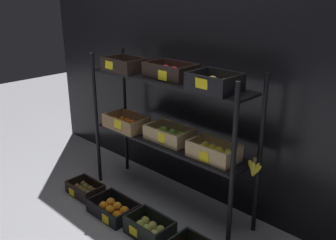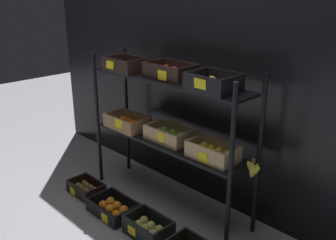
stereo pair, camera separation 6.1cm
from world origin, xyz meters
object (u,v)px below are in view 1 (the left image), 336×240
at_px(display_rack, 169,112).
at_px(crate_ground_pear, 150,229).
at_px(crate_ground_kiwi, 85,190).
at_px(crate_ground_orange, 114,209).

relative_size(display_rack, crate_ground_pear, 4.62).
bearing_deg(crate_ground_kiwi, crate_ground_orange, -2.38).
relative_size(display_rack, crate_ground_orange, 4.10).
height_order(display_rack, crate_ground_orange, display_rack).
bearing_deg(crate_ground_kiwi, display_rack, 32.64).
bearing_deg(crate_ground_pear, display_rack, 115.76).
distance_m(crate_ground_kiwi, crate_ground_orange, 0.41).
relative_size(crate_ground_orange, crate_ground_pear, 1.13).
distance_m(crate_ground_orange, crate_ground_pear, 0.40).
bearing_deg(crate_ground_orange, display_rack, 63.34).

